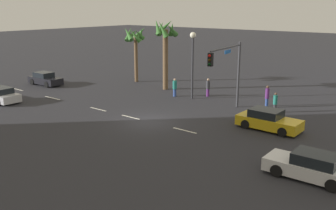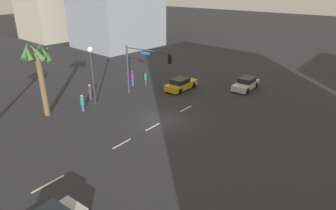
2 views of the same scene
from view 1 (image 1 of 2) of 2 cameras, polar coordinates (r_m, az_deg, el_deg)
The scene contains 17 objects.
ground_plane at distance 28.37m, azimuth -3.06°, elevation -2.49°, with size 220.00×220.00×0.00m, color #28282D.
lane_stripe_0 at distance 42.19m, azimuth -21.67°, elevation 2.18°, with size 1.86×0.14×0.01m, color silver.
lane_stripe_1 at distance 37.17m, azimuth -17.00°, elevation 1.02°, with size 2.28×0.14×0.01m, color silver.
lane_stripe_2 at distance 32.20m, azimuth -10.47°, elevation -0.63°, with size 1.96×0.14×0.01m, color silver.
lane_stripe_3 at distance 29.54m, azimuth -5.65°, elevation -1.83°, with size 1.90×0.14×0.01m, color silver.
lane_stripe_4 at distance 26.32m, azimuth 2.53°, elevation -3.84°, with size 1.98×0.14×0.01m, color silver.
car_1 at distance 20.30m, azimuth 20.71°, elevation -8.67°, with size 4.34×1.91×1.38m.
car_2 at distance 27.26m, azimuth 14.87°, elevation -2.25°, with size 4.38×1.96×1.42m.
car_3 at distance 43.67m, azimuth -18.03°, elevation 3.74°, with size 4.21×1.87×1.38m.
traffic_signal at distance 30.22m, azimuth 9.17°, elevation 5.86°, with size 0.95×5.89×5.53m.
streetlamp at distance 34.70m, azimuth 3.75°, elevation 7.89°, with size 0.56×0.56×6.12m.
pedestrian_0 at distance 31.67m, azimuth 15.85°, elevation 0.41°, with size 0.46×0.46×1.64m.
pedestrian_1 at distance 36.05m, azimuth 1.02°, elevation 2.71°, with size 0.53×0.53×1.73m.
pedestrian_2 at distance 36.24m, azimuth 6.04°, elevation 2.70°, with size 0.53×0.53×1.74m.
pedestrian_3 at distance 33.03m, azimuth 14.70°, elevation 1.33°, with size 0.35×0.35×1.90m.
palm_tree_0 at distance 42.98m, azimuth -5.00°, elevation 9.87°, with size 2.55×2.72×6.26m.
palm_tree_1 at distance 38.65m, azimuth -0.45°, elevation 9.72°, with size 2.57×2.81×7.19m.
Camera 1 is at (18.10, -20.20, 8.33)m, focal length 40.47 mm.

